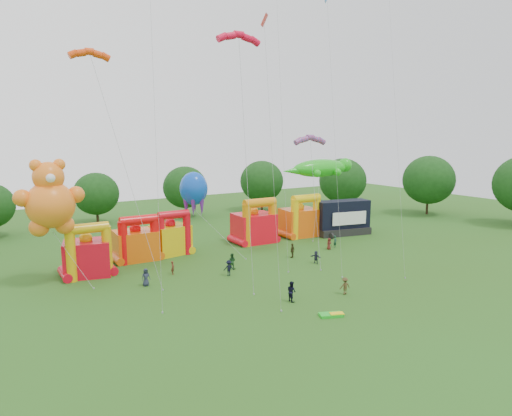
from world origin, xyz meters
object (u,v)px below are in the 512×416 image
bouncy_castle_0 (87,255)px  stage_trailer (342,218)px  spectator_4 (292,250)px  gecko_kite (319,188)px  spectator_0 (146,277)px  teddy_bear_kite (57,218)px  octopus_kite (211,220)px  bouncy_castle_2 (171,237)px

bouncy_castle_0 → stage_trailer: (38.53, 0.90, 0.25)m
bouncy_castle_0 → spectator_4: bearing=-14.1°
stage_trailer → spectator_4: (-14.74, -6.88, -1.67)m
gecko_kite → spectator_0: 31.84m
teddy_bear_kite → gecko_kite: size_ratio=1.00×
bouncy_castle_0 → teddy_bear_kite: bearing=-148.3°
bouncy_castle_0 → octopus_kite: 16.31m
stage_trailer → spectator_4: 16.36m
bouncy_castle_2 → gecko_kite: 23.66m
bouncy_castle_2 → stage_trailer: bouncy_castle_2 is taller
spectator_4 → bouncy_castle_0: bearing=-44.8°
spectator_4 → teddy_bear_kite: bearing=-39.2°
spectator_0 → stage_trailer: bearing=13.2°
stage_trailer → octopus_kite: bearing=178.2°
bouncy_castle_2 → octopus_kite: bearing=-24.5°
stage_trailer → gecko_kite: size_ratio=0.68×
bouncy_castle_2 → bouncy_castle_0: bearing=-161.5°
teddy_bear_kite → spectator_4: 27.91m
bouncy_castle_0 → bouncy_castle_2: (11.32, 3.80, -0.07)m
bouncy_castle_2 → gecko_kite: size_ratio=0.45×
stage_trailer → spectator_0: 35.06m
bouncy_castle_2 → teddy_bear_kite: bearing=-158.4°
stage_trailer → spectator_0: bearing=-167.4°
stage_trailer → bouncy_castle_2: bearing=173.9°
bouncy_castle_0 → gecko_kite: 34.75m
bouncy_castle_0 → stage_trailer: bearing=1.3°
gecko_kite → octopus_kite: size_ratio=1.23×
bouncy_castle_0 → spectator_0: bearing=-57.1°
gecko_kite → octopus_kite: (-18.23, -0.17, -3.03)m
stage_trailer → spectator_0: stage_trailer is taller
gecko_kite → spectator_0: size_ratio=7.06×
teddy_bear_kite → bouncy_castle_0: bearing=31.7°
octopus_kite → bouncy_castle_0: bearing=-174.3°
gecko_kite → octopus_kite: bearing=-179.5°
bouncy_castle_2 → stage_trailer: bearing=-6.1°
bouncy_castle_0 → bouncy_castle_2: bearing=18.5°
gecko_kite → spectator_4: 14.62m
teddy_bear_kite → bouncy_castle_2: bearing=21.6°
spectator_0 → spectator_4: 19.45m
bouncy_castle_0 → spectator_4: (23.78, -5.98, -1.42)m
gecko_kite → octopus_kite: 18.48m
teddy_bear_kite → spectator_0: (7.46, -4.81, -6.24)m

